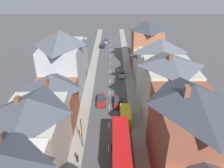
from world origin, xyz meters
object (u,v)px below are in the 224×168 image
car_near_blue (121,73)px  car_parked_right_a (101,100)px  delivery_van (125,115)px  double_decker_bus_lead (121,152)px  car_near_silver (106,41)px  street_lamp (81,131)px  pedestrian_near_right (77,158)px  car_mid_black (118,101)px  pedestrian_mid_left (81,133)px  car_parked_left_a (102,45)px

car_near_blue → car_parked_right_a: 14.31m
car_parked_right_a → delivery_van: delivery_van is taller
double_decker_bus_lead → car_near_silver: bearing=93.4°
street_lamp → car_near_blue: bearing=74.5°
car_near_blue → pedestrian_near_right: size_ratio=2.57×
car_mid_black → pedestrian_mid_left: bearing=-121.7°
car_near_blue → car_near_silver: car_near_blue is taller
car_parked_left_a → car_mid_black: car_parked_left_a is taller
car_near_blue → delivery_van: bearing=-90.0°
car_near_blue → car_mid_black: size_ratio=0.94×
car_near_silver → pedestrian_mid_left: pedestrian_mid_left is taller
delivery_van → street_lamp: street_lamp is taller
car_parked_left_a → car_near_silver: bearing=74.6°
car_mid_black → delivery_van: delivery_van is taller
double_decker_bus_lead → car_near_blue: size_ratio=2.61×
car_parked_left_a → delivery_van: (6.20, -44.60, 0.52)m
delivery_van → car_near_blue: bearing=90.0°
car_near_silver → delivery_van: 49.54m
car_parked_right_a → pedestrian_mid_left: size_ratio=2.79×
double_decker_bus_lead → delivery_van: (1.31, 10.77, -1.48)m
double_decker_bus_lead → car_mid_black: double_decker_bus_lead is taller
car_near_blue → delivery_van: size_ratio=0.80×
pedestrian_near_right → street_lamp: bearing=83.3°
car_near_blue → pedestrian_mid_left: pedestrian_mid_left is taller
delivery_van → street_lamp: 10.17m
car_mid_black → pedestrian_near_right: 17.28m
car_parked_left_a → street_lamp: size_ratio=0.77×
car_near_blue → car_parked_left_a: size_ratio=0.98×
car_mid_black → delivery_van: 6.06m
car_parked_left_a → street_lamp: (-1.15, -51.36, 2.42)m
car_near_silver → pedestrian_near_right: 59.50m
double_decker_bus_lead → car_near_silver: 60.21m
car_parked_right_a → car_mid_black: 3.63m
car_near_blue → pedestrian_mid_left: (-7.84, -24.48, 0.18)m
double_decker_bus_lead → car_parked_right_a: (-3.59, 17.13, -1.96)m
car_near_blue → car_parked_right_a: size_ratio=0.92×
double_decker_bus_lead → pedestrian_mid_left: 9.11m
delivery_van → car_mid_black: bearing=102.4°
car_near_silver → car_parked_left_a: size_ratio=0.90×
car_near_silver → car_parked_left_a: (-1.30, -4.70, -0.00)m
car_parked_left_a → car_parked_right_a: 38.26m
car_parked_right_a → pedestrian_near_right: bearing=-99.8°
car_near_blue → car_near_silver: size_ratio=1.09×
pedestrian_near_right → car_parked_right_a: bearing=80.2°
car_mid_black → pedestrian_mid_left: size_ratio=2.73×
car_near_blue → car_mid_black: (-1.30, -13.90, -0.05)m
car_parked_left_a → street_lamp: street_lamp is taller
car_near_silver → car_near_blue: bearing=-80.6°
delivery_van → pedestrian_near_right: 12.76m
car_parked_left_a → double_decker_bus_lead: bearing=-85.0°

